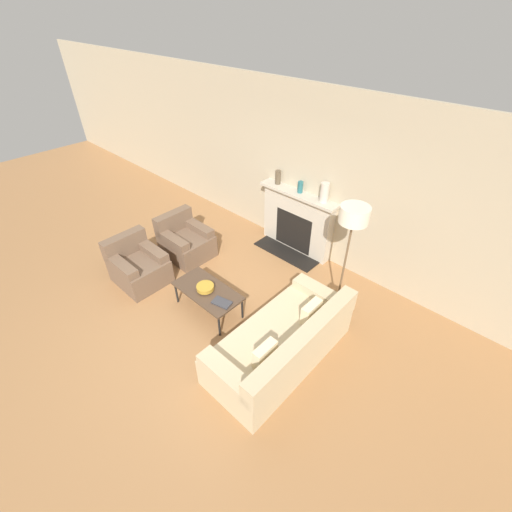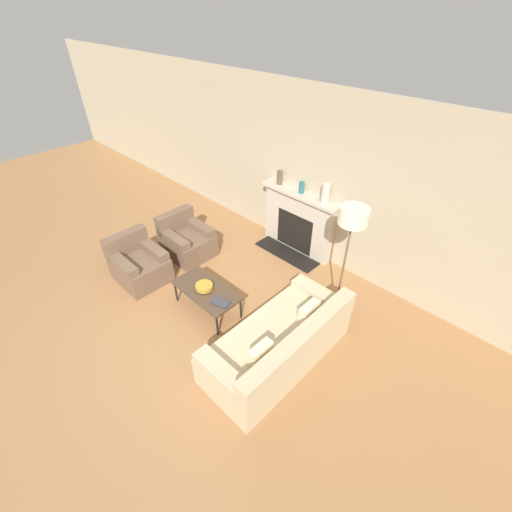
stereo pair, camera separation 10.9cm
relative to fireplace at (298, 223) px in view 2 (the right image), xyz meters
The scene contains 13 objects.
ground_plane 2.55m from the fireplace, 88.01° to the right, with size 18.00×18.00×0.00m, color #A87547.
wall_back 0.90m from the fireplace, 59.05° to the left, with size 18.00×0.06×2.90m.
fireplace is the anchor object (origin of this frame).
couch 2.59m from the fireplace, 56.02° to the right, with size 0.95×2.02×0.79m.
armchair_near 2.89m from the fireplace, 118.02° to the right, with size 0.84×0.74×0.78m.
armchair_far 2.08m from the fireplace, 131.05° to the right, with size 0.84×0.74×0.78m.
coffee_table 2.22m from the fireplace, 88.72° to the right, with size 1.07×0.54×0.41m.
bowl 2.23m from the fireplace, 89.24° to the right, with size 0.26×0.26×0.08m.
book 2.29m from the fireplace, 79.70° to the right, with size 0.30×0.22×0.02m.
floor_lamp 1.88m from the fireplace, 29.07° to the right, with size 0.39×0.39×1.77m.
mantel_vase_left 0.88m from the fireplace, behind, with size 0.10×0.10×0.25m.
mantel_vase_center_left 0.70m from the fireplace, 61.12° to the left, with size 0.09×0.09×0.20m.
mantel_vase_center_right 0.91m from the fireplace, ahead, with size 0.14×0.14×0.33m.
Camera 2 is at (3.11, -1.89, 3.88)m, focal length 24.00 mm.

